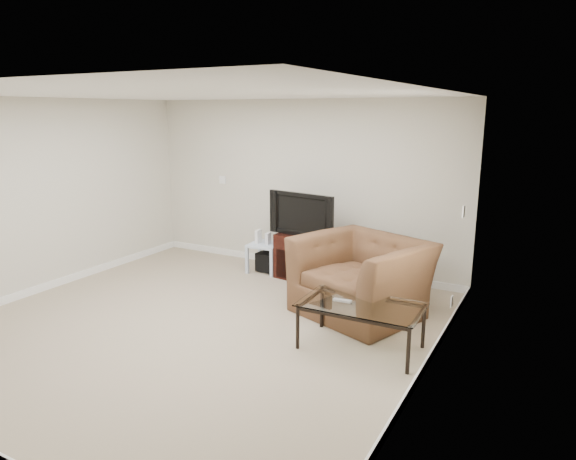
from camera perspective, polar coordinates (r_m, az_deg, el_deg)
The scene contains 18 objects.
floor at distance 5.91m, azimuth -10.04°, elevation -10.34°, with size 5.00×5.00×0.00m, color tan.
ceiling at distance 5.43m, azimuth -11.12°, elevation 14.64°, with size 5.00×5.00×0.00m, color white.
wall_back at distance 7.61m, azimuth 1.39°, elevation 4.94°, with size 5.00×0.02×2.50m, color silver.
wall_left at distance 7.36m, azimuth -25.90°, elevation 3.34°, with size 0.02×5.00×2.50m, color silver.
wall_right at distance 4.44m, azimuth 15.44°, elevation -1.50°, with size 0.02×5.00×2.50m, color silver.
plate_back at distance 8.33m, azimuth -7.28°, elevation 5.55°, with size 0.12×0.02×0.12m, color white.
plate_right_switch at distance 5.98m, azimuth 18.92°, elevation 1.96°, with size 0.02×0.09×0.13m, color white.
plate_right_outlet at distance 5.94m, azimuth 17.73°, elevation -7.55°, with size 0.02×0.08×0.12m, color white.
tv_stand at distance 7.28m, azimuth 2.02°, elevation -2.95°, with size 0.77×0.53×0.64m, color black, non-canonical shape.
dvd_player at distance 7.19m, azimuth 1.85°, elevation -1.40°, with size 0.42×0.30×0.06m, color black.
television at distance 7.10m, azimuth 1.92°, elevation 1.83°, with size 0.98×0.20×0.61m, color black.
side_table at distance 7.61m, azimuth -2.51°, elevation -3.06°, with size 0.45×0.45×0.43m, color silver, non-canonical shape.
subwoofer at distance 7.63m, azimuth -2.27°, elevation -3.50°, with size 0.27×0.27×0.27m, color black.
game_console at distance 7.56m, azimuth -3.32°, elevation -0.72°, with size 0.04×0.14×0.20m, color white.
game_case at distance 7.49m, azimuth -2.23°, elevation -0.95°, with size 0.04×0.12×0.17m, color silver.
recliner at distance 6.00m, azimuth 8.20°, elevation -3.80°, with size 1.37×0.89×1.20m, color brown.
coffee_table at distance 5.26m, azimuth 8.08°, elevation -10.54°, with size 1.20×0.68×0.47m, color black, non-canonical shape.
remote at distance 5.21m, azimuth 6.06°, elevation -7.80°, with size 0.19×0.05×0.02m, color #B2B2B7.
Camera 1 is at (3.45, -4.20, 2.34)m, focal length 32.00 mm.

